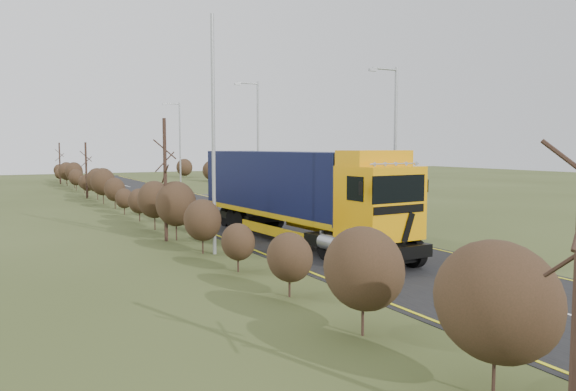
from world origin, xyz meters
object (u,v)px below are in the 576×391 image
Objects in this scene: car_blue_sedan at (252,190)px; streetlight_near at (394,141)px; lorry at (297,190)px; car_red_hatchback at (267,195)px; speed_sign at (304,189)px.

car_blue_sedan is 0.51× the size of streetlight_near.
lorry reaches higher than car_red_hatchback.
car_red_hatchback is at bearing 80.34° from speed_sign.
speed_sign is (5.26, 8.55, -0.72)m from lorry.
speed_sign reaches higher than car_red_hatchback.
speed_sign is (-1.54, -9.06, 1.21)m from car_red_hatchback.
streetlight_near is at bearing 97.45° from car_blue_sedan.
car_blue_sedan is 1.78× the size of speed_sign.
lorry is 3.54× the size of car_blue_sedan.
lorry is 23.41m from car_blue_sedan.
car_red_hatchback is (6.81, 17.61, -1.93)m from lorry.
car_red_hatchback is at bearing 64.86° from lorry.
streetlight_near reaches higher than lorry.
speed_sign reaches higher than car_blue_sedan.
streetlight_near is 3.46× the size of speed_sign.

